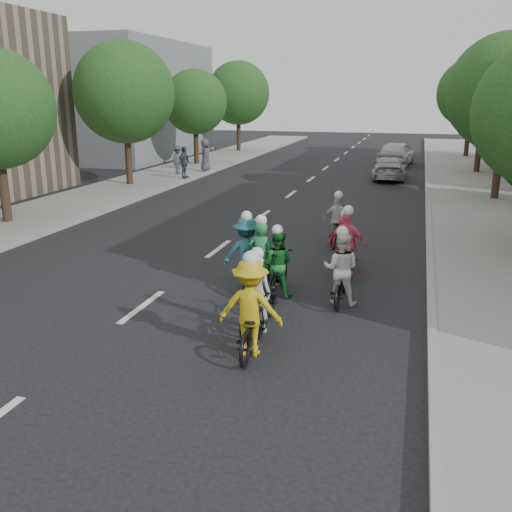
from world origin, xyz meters
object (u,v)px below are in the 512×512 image
at_px(cyclist_6, 341,276).
at_px(cyclist_8, 338,226).
at_px(cyclist_5, 262,266).
at_px(follow_car_lead, 389,168).
at_px(cyclist_4, 344,247).
at_px(cyclist_7, 247,259).
at_px(cyclist_2, 251,316).
at_px(spectator_0, 178,160).
at_px(cyclist_0, 258,302).
at_px(spectator_1, 184,163).
at_px(follow_car_trail, 396,153).
at_px(cyclist_1, 278,268).
at_px(cyclist_3, 347,250).
at_px(spectator_2, 205,155).

distance_m(cyclist_6, cyclist_8, 5.11).
bearing_deg(cyclist_5, follow_car_lead, -95.13).
relative_size(cyclist_4, cyclist_6, 0.93).
distance_m(cyclist_7, follow_car_lead, 19.47).
bearing_deg(cyclist_4, follow_car_lead, -88.41).
bearing_deg(cyclist_2, spectator_0, -67.31).
xyz_separation_m(cyclist_0, spectator_0, (-10.08, 19.49, 0.38)).
relative_size(cyclist_4, spectator_1, 0.98).
distance_m(cyclist_4, cyclist_7, 3.13).
bearing_deg(follow_car_trail, cyclist_2, 95.00).
bearing_deg(follow_car_trail, spectator_0, 44.10).
bearing_deg(cyclist_8, cyclist_7, 75.56).
xyz_separation_m(cyclist_0, follow_car_trail, (1.38, 28.04, 0.22)).
bearing_deg(cyclist_4, cyclist_1, 68.68).
relative_size(cyclist_3, spectator_2, 1.00).
distance_m(cyclist_3, spectator_2, 20.03).
bearing_deg(cyclist_3, cyclist_1, 57.63).
bearing_deg(cyclist_1, spectator_0, -60.20).
xyz_separation_m(cyclist_4, follow_car_trail, (0.31, 23.34, 0.24)).
relative_size(cyclist_7, follow_car_trail, 0.41).
xyz_separation_m(cyclist_5, follow_car_lead, (1.81, 19.55, -0.04)).
distance_m(cyclist_7, spectator_0, 19.51).
relative_size(cyclist_0, cyclist_8, 1.01).
distance_m(cyclist_3, cyclist_7, 2.68).
height_order(cyclist_2, cyclist_5, cyclist_2).
xyz_separation_m(cyclist_2, follow_car_lead, (1.14, 22.67, -0.10)).
distance_m(cyclist_7, follow_car_trail, 25.87).
relative_size(spectator_0, spectator_2, 0.87).
height_order(follow_car_trail, spectator_0, spectator_0).
bearing_deg(cyclist_3, follow_car_lead, -87.19).
distance_m(spectator_0, spectator_1, 1.87).
distance_m(follow_car_lead, spectator_0, 11.59).
bearing_deg(cyclist_0, cyclist_5, -71.67).
xyz_separation_m(cyclist_8, spectator_1, (-9.63, 10.96, 0.40)).
relative_size(cyclist_5, spectator_2, 1.03).
height_order(follow_car_trail, spectator_1, spectator_1).
bearing_deg(cyclist_6, spectator_1, -56.17).
bearing_deg(cyclist_0, spectator_2, -61.81).
bearing_deg(cyclist_0, cyclist_7, -63.47).
distance_m(cyclist_2, spectator_1, 21.11).
bearing_deg(cyclist_8, spectator_1, -45.77).
height_order(cyclist_0, cyclist_4, cyclist_0).
relative_size(cyclist_8, follow_car_lead, 0.47).
bearing_deg(follow_car_trail, spectator_1, 51.47).
bearing_deg(cyclist_4, cyclist_6, 98.19).
distance_m(cyclist_6, spectator_1, 19.10).
relative_size(cyclist_2, cyclist_7, 1.01).
bearing_deg(cyclist_7, follow_car_trail, -103.88).
height_order(cyclist_4, cyclist_6, cyclist_6).
xyz_separation_m(cyclist_3, follow_car_lead, (0.09, 17.71, -0.07)).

